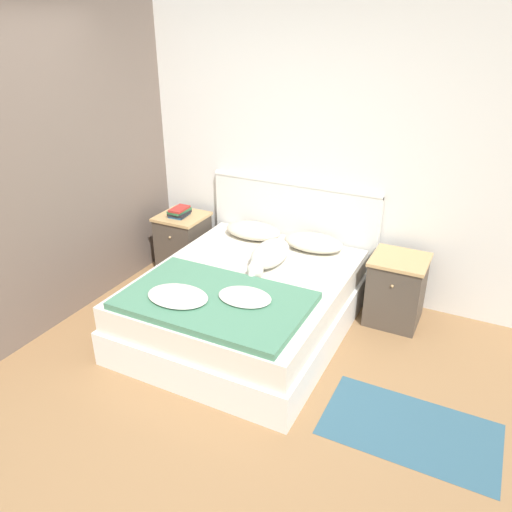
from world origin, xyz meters
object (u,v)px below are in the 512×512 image
pillow_right (313,242)px  book_stack (179,212)px  bed (246,303)px  nightstand_right (396,290)px  nightstand_left (184,243)px  dog (269,255)px  pillow_left (253,231)px

pillow_right → book_stack: size_ratio=2.34×
bed → nightstand_right: 1.29m
bed → book_stack: 1.34m
nightstand_right → nightstand_left: bearing=180.0°
nightstand_right → book_stack: size_ratio=2.55×
nightstand_right → pillow_right: bearing=176.6°
pillow_right → book_stack: (-1.39, -0.07, 0.08)m
dog → bed: bearing=-105.8°
nightstand_right → pillow_left: (-1.39, 0.05, 0.26)m
nightstand_left → pillow_left: bearing=3.4°
bed → nightstand_right: nightstand_right is taller
pillow_left → dog: bearing=-49.8°
pillow_left → pillow_right: size_ratio=1.00×
pillow_left → dog: (0.38, -0.45, 0.02)m
nightstand_right → pillow_right: 0.83m
pillow_right → bed: bearing=-112.5°
pillow_left → bed: bearing=-67.5°
nightstand_left → pillow_right: size_ratio=1.09×
bed → pillow_right: size_ratio=3.46×
bed → nightstand_left: 1.29m
pillow_left → dog: 0.60m
dog → pillow_left: bearing=130.2°
bed → book_stack: (-1.09, 0.66, 0.40)m
pillow_left → book_stack: size_ratio=2.34×
nightstand_right → dog: 1.12m
nightstand_right → pillow_left: pillow_left is taller
nightstand_right → dog: size_ratio=0.85×
bed → pillow_left: 0.86m
pillow_right → dog: 0.51m
bed → dog: size_ratio=2.70×
pillow_left → book_stack: (-0.79, -0.07, 0.08)m
pillow_right → nightstand_right: bearing=-3.4°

